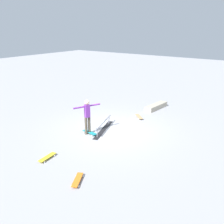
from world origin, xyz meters
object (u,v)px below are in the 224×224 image
Objects in this scene: grind_rail at (103,126)px; skateboard_main at (90,132)px; skate_ledge at (156,106)px; loose_skateboard_yellow at (47,157)px; loose_skateboard_orange at (77,180)px; skater_main at (87,114)px; loose_skateboard_natural at (139,116)px.

grind_rail is 2.76× the size of skateboard_main.
skate_ledge reaches higher than loose_skateboard_yellow.
grind_rail is 2.83× the size of loose_skateboard_orange.
skater_main reaches higher than skate_ledge.
skateboard_main is 1.00× the size of loose_skateboard_yellow.
loose_skateboard_natural is at bearing 84.78° from skateboard_main.
skate_ledge reaches higher than skateboard_main.
skate_ledge is 1.97m from loose_skateboard_natural.
skate_ledge is 7.83m from loose_skateboard_yellow.
loose_skateboard_yellow is (2.63, 0.30, -0.87)m from skater_main.
loose_skateboard_yellow is (7.81, -0.58, -0.07)m from skate_ledge.
skater_main reaches higher than loose_skateboard_yellow.
grind_rail reaches higher than loose_skateboard_yellow.
loose_skateboard_orange is at bearing -121.56° from skater_main.
loose_skateboard_orange is at bearing 7.58° from grind_rail.
grind_rail is at bearing 81.14° from skateboard_main.
loose_skateboard_natural is at bearing -15.86° from loose_skateboard_orange.
skate_ledge is 1.11× the size of skater_main.
loose_skateboard_yellow is at bearing -151.11° from skater_main.
loose_skateboard_natural is at bearing -12.57° from loose_skateboard_yellow.
loose_skateboard_yellow is (3.40, -0.01, -0.10)m from grind_rail.
skater_main reaches higher than loose_skateboard_orange.
grind_rail is at bearing -7.44° from loose_skateboard_yellow.
skater_main is (0.77, -0.31, 0.77)m from grind_rail.
loose_skateboard_orange is at bearing -47.17° from skateboard_main.
loose_skateboard_orange is 1.95m from loose_skateboard_yellow.
grind_rail is 2.50m from loose_skateboard_natural.
loose_skateboard_natural is at bearing -1.21° from skate_ledge.
skate_ledge is 5.31m from skater_main.
skater_main is 2.79m from loose_skateboard_yellow.
skater_main is at bearing 7.77° from loose_skateboard_orange.
grind_rail is 1.26× the size of skate_ledge.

